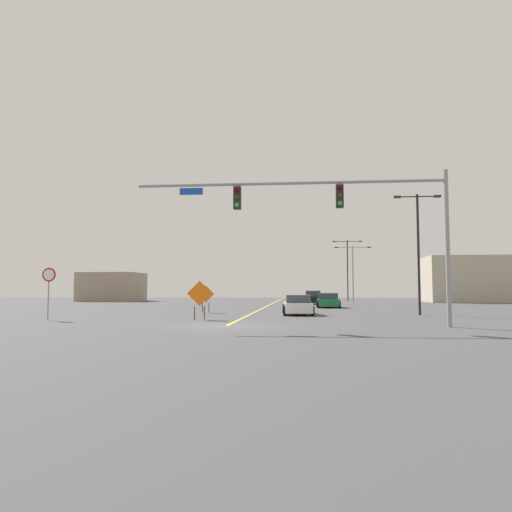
{
  "coord_description": "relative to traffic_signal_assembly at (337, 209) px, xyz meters",
  "views": [
    {
      "loc": [
        3.35,
        -21.83,
        1.64
      ],
      "look_at": [
        -0.54,
        19.96,
        4.57
      ],
      "focal_mm": 33.79,
      "sensor_mm": 36.0,
      "label": 1
    }
  ],
  "objects": [
    {
      "name": "traffic_signal_assembly",
      "position": [
        0.0,
        0.0,
        0.0
      ],
      "size": [
        14.14,
        0.44,
        6.97
      ],
      "color": "gray",
      "rests_on": "ground"
    },
    {
      "name": "construction_sign_median_far",
      "position": [
        -8.39,
        11.93,
        -4.07
      ],
      "size": [
        1.2,
        0.12,
        1.93
      ],
      "color": "orange",
      "rests_on": "ground"
    },
    {
      "name": "car_black_distant",
      "position": [
        -0.28,
        33.03,
        -4.61
      ],
      "size": [
        2.17,
        4.09,
        1.5
      ],
      "color": "black",
      "rests_on": "ground"
    },
    {
      "name": "road_centre_stripe",
      "position": [
        -5.02,
        43.35,
        -5.3
      ],
      "size": [
        0.16,
        86.68,
        0.01
      ],
      "color": "yellow",
      "rests_on": "ground"
    },
    {
      "name": "construction_sign_right_shoulder",
      "position": [
        -7.2,
        4.26,
        -3.96
      ],
      "size": [
        1.39,
        0.13,
        2.12
      ],
      "color": "orange",
      "rests_on": "ground"
    },
    {
      "name": "roadside_building_west",
      "position": [
        -28.55,
        44.92,
        -3.29
      ],
      "size": [
        7.98,
        7.13,
        4.03
      ],
      "color": "gray",
      "rests_on": "ground"
    },
    {
      "name": "ground",
      "position": [
        -5.02,
        0.01,
        -5.3
      ],
      "size": [
        156.03,
        156.03,
        0.0
      ],
      "primitive_type": "plane",
      "color": "#444447"
    },
    {
      "name": "street_lamp_mid_left",
      "position": [
        5.08,
        41.57,
        -0.84
      ],
      "size": [
        4.69,
        0.24,
        7.28
      ],
      "color": "gray",
      "rests_on": "ground"
    },
    {
      "name": "car_green_approaching",
      "position": [
        0.79,
        22.74,
        -4.68
      ],
      "size": [
        2.07,
        4.53,
        1.32
      ],
      "color": "#196B38",
      "rests_on": "ground"
    },
    {
      "name": "stop_sign",
      "position": [
        -15.38,
        3.31,
        -3.31
      ],
      "size": [
        0.76,
        0.07,
        2.83
      ],
      "color": "gray",
      "rests_on": "ground"
    },
    {
      "name": "roadside_building_east",
      "position": [
        20.37,
        42.91,
        -2.34
      ],
      "size": [
        11.57,
        6.39,
        5.93
      ],
      "color": "#B2A893",
      "rests_on": "ground"
    },
    {
      "name": "street_lamp_near_left",
      "position": [
        5.97,
        10.21,
        -0.66
      ],
      "size": [
        3.0,
        0.24,
        7.87
      ],
      "color": "black",
      "rests_on": "ground"
    },
    {
      "name": "car_white_mid",
      "position": [
        -1.89,
        9.96,
        -4.67
      ],
      "size": [
        2.13,
        4.61,
        1.29
      ],
      "color": "white",
      "rests_on": "ground"
    },
    {
      "name": "street_lamp_far_right",
      "position": [
        5.12,
        48.95,
        -0.08
      ],
      "size": [
        4.29,
        0.24,
        8.8
      ],
      "color": "black",
      "rests_on": "ground"
    }
  ]
}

